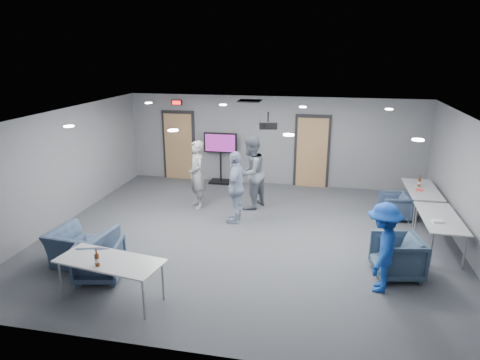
% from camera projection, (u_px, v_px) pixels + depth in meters
% --- Properties ---
extents(floor, '(9.00, 9.00, 0.00)m').
position_uv_depth(floor, '(248.00, 235.00, 9.66)').
color(floor, '#3E4147').
rests_on(floor, ground).
extents(ceiling, '(9.00, 9.00, 0.00)m').
position_uv_depth(ceiling, '(249.00, 116.00, 8.87)').
color(ceiling, white).
rests_on(ceiling, wall_back).
extents(wall_back, '(9.00, 0.02, 2.70)m').
position_uv_depth(wall_back, '(273.00, 141.00, 13.01)').
color(wall_back, slate).
rests_on(wall_back, floor).
extents(wall_front, '(9.00, 0.02, 2.70)m').
position_uv_depth(wall_front, '(192.00, 266.00, 5.52)').
color(wall_front, slate).
rests_on(wall_front, floor).
extents(wall_left, '(0.02, 8.00, 2.70)m').
position_uv_depth(wall_left, '(62.00, 167.00, 10.14)').
color(wall_left, slate).
rests_on(wall_left, floor).
extents(wall_right, '(0.02, 8.00, 2.70)m').
position_uv_depth(wall_right, '(473.00, 192.00, 8.40)').
color(wall_right, slate).
rests_on(wall_right, floor).
extents(door_left, '(1.06, 0.17, 2.24)m').
position_uv_depth(door_left, '(179.00, 146.00, 13.63)').
color(door_left, black).
rests_on(door_left, wall_back).
extents(door_right, '(1.06, 0.17, 2.24)m').
position_uv_depth(door_right, '(312.00, 152.00, 12.82)').
color(door_right, black).
rests_on(door_right, wall_back).
extents(exit_sign, '(0.32, 0.08, 0.16)m').
position_uv_depth(exit_sign, '(177.00, 102.00, 13.21)').
color(exit_sign, black).
rests_on(exit_sign, wall_back).
extents(hvac_diffuser, '(0.60, 0.60, 0.03)m').
position_uv_depth(hvac_diffuser, '(250.00, 101.00, 11.60)').
color(hvac_diffuser, black).
rests_on(hvac_diffuser, ceiling).
extents(downlights, '(6.18, 3.78, 0.02)m').
position_uv_depth(downlights, '(249.00, 117.00, 8.88)').
color(downlights, white).
rests_on(downlights, ceiling).
extents(person_a, '(0.73, 0.78, 1.79)m').
position_uv_depth(person_a, '(197.00, 175.00, 11.14)').
color(person_a, gray).
rests_on(person_a, floor).
extents(person_b, '(1.04, 1.15, 1.93)m').
position_uv_depth(person_b, '(251.00, 173.00, 11.08)').
color(person_b, slate).
rests_on(person_b, floor).
extents(person_c, '(0.48, 1.05, 1.76)m').
position_uv_depth(person_c, '(236.00, 187.00, 10.21)').
color(person_c, '#98A7C3').
rests_on(person_c, floor).
extents(person_d, '(0.82, 1.14, 1.59)m').
position_uv_depth(person_d, '(383.00, 248.00, 7.27)').
color(person_d, '#1A46AC').
rests_on(person_d, floor).
extents(chair_right_a, '(0.78, 0.76, 0.64)m').
position_uv_depth(chair_right_a, '(394.00, 206.00, 10.54)').
color(chair_right_a, '#384660').
rests_on(chair_right_a, floor).
extents(chair_right_c, '(0.98, 0.96, 0.77)m').
position_uv_depth(chair_right_c, '(397.00, 257.00, 7.84)').
color(chair_right_c, '#384C61').
rests_on(chair_right_c, floor).
extents(chair_front_a, '(0.95, 0.97, 0.75)m').
position_uv_depth(chair_front_a, '(99.00, 260.00, 7.75)').
color(chair_front_a, '#3A4964').
rests_on(chair_front_a, floor).
extents(chair_front_b, '(1.21, 1.08, 0.73)m').
position_uv_depth(chair_front_b, '(83.00, 248.00, 8.24)').
color(chair_front_b, '#3D506A').
rests_on(chair_front_b, floor).
extents(table_right_a, '(0.72, 1.72, 0.73)m').
position_uv_depth(table_right_a, '(422.00, 190.00, 10.57)').
color(table_right_a, '#A1A4A6').
rests_on(table_right_a, floor).
extents(table_right_b, '(0.75, 1.79, 0.73)m').
position_uv_depth(table_right_b, '(440.00, 219.00, 8.79)').
color(table_right_b, '#A1A4A6').
rests_on(table_right_b, floor).
extents(table_front_left, '(1.86, 1.00, 0.73)m').
position_uv_depth(table_front_left, '(110.00, 263.00, 6.99)').
color(table_front_left, '#A1A4A6').
rests_on(table_front_left, floor).
extents(bottle_front, '(0.08, 0.08, 0.29)m').
position_uv_depth(bottle_front, '(97.00, 260.00, 6.76)').
color(bottle_front, '#58280F').
rests_on(bottle_front, table_front_left).
extents(bottle_right, '(0.07, 0.07, 0.28)m').
position_uv_depth(bottle_right, '(419.00, 182.00, 10.70)').
color(bottle_right, '#58280F').
rests_on(bottle_right, table_right_a).
extents(snack_box, '(0.18, 0.14, 0.04)m').
position_uv_depth(snack_box, '(420.00, 190.00, 10.39)').
color(snack_box, '#E14038').
rests_on(snack_box, table_right_a).
extents(wrapper, '(0.23, 0.17, 0.05)m').
position_uv_depth(wrapper, '(438.00, 221.00, 8.49)').
color(wrapper, white).
rests_on(wrapper, table_right_b).
extents(tv_stand, '(1.04, 0.49, 1.59)m').
position_uv_depth(tv_stand, '(221.00, 155.00, 13.21)').
color(tv_stand, black).
rests_on(tv_stand, floor).
extents(projector, '(0.45, 0.41, 0.37)m').
position_uv_depth(projector, '(268.00, 125.00, 9.59)').
color(projector, black).
rests_on(projector, ceiling).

